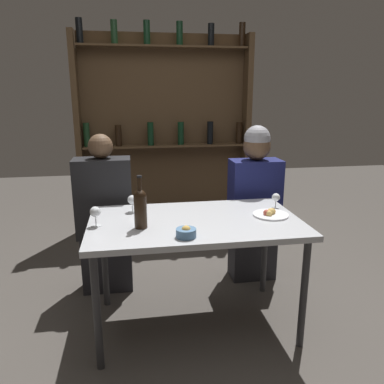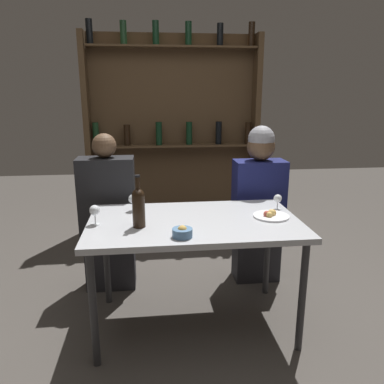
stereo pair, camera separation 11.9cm
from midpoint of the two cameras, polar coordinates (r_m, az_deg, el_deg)
ground_plane at (r=2.71m, az=-0.90°, el=-19.30°), size 10.00×10.00×0.00m
dining_table at (r=2.39m, az=-0.97°, el=-5.72°), size 1.33×0.79×0.74m
wine_rack_wall at (r=4.23m, az=-4.99°, el=9.68°), size 1.91×0.21×2.24m
wine_bottle at (r=2.22m, az=-9.41°, el=-2.19°), size 0.08×0.08×0.32m
wine_glass_0 at (r=2.64m, az=11.40°, el=-0.93°), size 0.06×0.06×0.11m
wine_glass_1 at (r=2.54m, az=-10.44°, el=-1.28°), size 0.06×0.06×0.12m
wine_glass_2 at (r=2.32m, az=-15.96°, el=-3.04°), size 0.06×0.06×0.12m
food_plate_0 at (r=2.48m, az=10.53°, el=-3.31°), size 0.23×0.23×0.05m
snack_bowl at (r=2.08m, az=-2.56°, el=-6.19°), size 0.11×0.11×0.07m
seated_person_left at (r=2.97m, az=-14.24°, el=-4.11°), size 0.42×0.22×1.23m
seated_person_right at (r=3.08m, az=8.37°, el=-2.04°), size 0.40×0.22×1.28m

